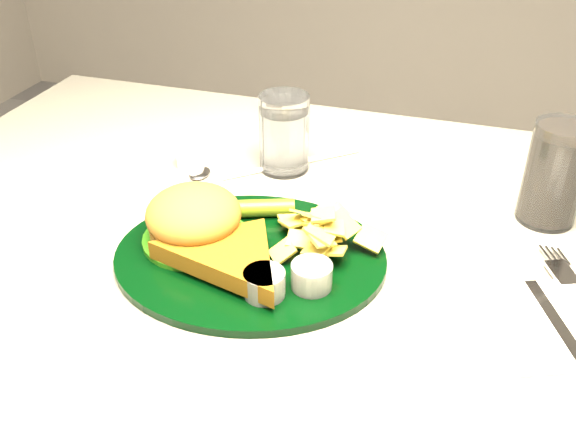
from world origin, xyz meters
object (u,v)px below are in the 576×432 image
(cola_glass, at_px, (555,174))
(fork_napkin, at_px, (559,320))
(table, at_px, (300,430))
(water_glass, at_px, (284,133))
(dinner_plate, at_px, (249,235))

(cola_glass, xyz_separation_m, fork_napkin, (0.01, -0.21, -0.06))
(table, relative_size, fork_napkin, 6.26)
(table, height_order, cola_glass, cola_glass)
(table, distance_m, cola_glass, 0.54)
(table, relative_size, water_glass, 10.56)
(dinner_plate, distance_m, water_glass, 0.23)
(fork_napkin, bearing_deg, table, 141.56)
(fork_napkin, bearing_deg, cola_glass, 69.87)
(water_glass, relative_size, cola_glass, 0.85)
(water_glass, height_order, fork_napkin, water_glass)
(table, relative_size, cola_glass, 8.99)
(dinner_plate, distance_m, cola_glass, 0.39)
(cola_glass, bearing_deg, water_glass, 175.33)
(dinner_plate, bearing_deg, table, 48.77)
(table, height_order, water_glass, water_glass)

